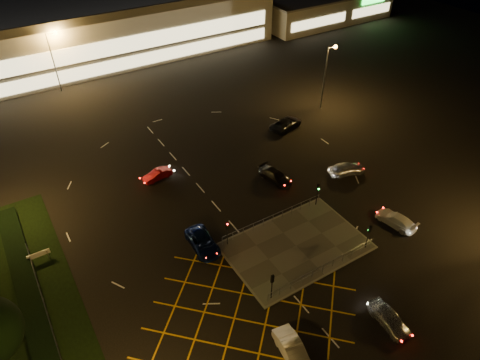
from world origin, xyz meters
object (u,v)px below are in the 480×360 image
car_far_dkgrey (275,176)px  signal_ne (318,190)px  car_circ_red (157,175)px  signal_sw (272,282)px  car_east_grey (286,124)px  signal_se (369,232)px  car_right_silver (346,169)px  car_queue_white (293,351)px  car_left_blue (203,242)px  car_approach_white (396,220)px  signal_nw (227,229)px  car_near_silver (390,319)px

car_far_dkgrey → signal_ne: bearing=-90.4°
car_circ_red → signal_ne: bearing=37.0°
signal_sw → signal_ne: size_ratio=1.00×
car_circ_red → car_east_grey: bearing=87.3°
signal_se → car_right_silver: (7.24, 10.74, -1.58)m
car_queue_white → car_far_dkgrey: size_ratio=0.99×
car_queue_white → car_left_blue: car_queue_white is taller
car_queue_white → car_east_grey: car_queue_white is taller
car_queue_white → car_approach_white: 20.28m
signal_nw → car_east_grey: bearing=39.3°
car_queue_white → car_circ_red: size_ratio=1.26×
signal_ne → car_east_grey: 17.56m
car_queue_white → car_approach_white: (19.22, 6.49, -0.09)m
car_right_silver → car_east_grey: bearing=14.6°
car_circ_red → car_near_silver: bearing=10.1°
car_queue_white → car_far_dkgrey: (12.52, 20.06, -0.08)m
signal_nw → signal_sw: bearing=-90.0°
car_right_silver → car_approach_white: (-1.81, -9.88, -0.11)m
car_left_blue → signal_nw: bearing=-21.0°
signal_se → car_right_silver: bearing=-124.0°
signal_sw → car_right_silver: signal_sw is taller
car_queue_white → car_right_silver: 26.65m
signal_nw → car_left_blue: 3.05m
signal_se → car_approach_white: bearing=-171.0°
car_queue_white → car_right_silver: car_right_silver is taller
signal_se → car_near_silver: size_ratio=0.73×
signal_ne → car_near_silver: 16.39m
car_approach_white → car_queue_white: bearing=9.9°
car_queue_white → car_approach_white: car_queue_white is taller
car_far_dkgrey → car_approach_white: size_ratio=1.01×
signal_sw → car_queue_white: bearing=72.4°
signal_nw → car_far_dkgrey: signal_nw is taller
signal_sw → car_circ_red: (-1.71, 22.47, -1.76)m
car_far_dkgrey → car_circ_red: bearing=135.5°
car_far_dkgrey → car_circ_red: car_far_dkgrey is taller
car_left_blue → car_circ_red: bearing=90.8°
signal_sw → car_left_blue: (-2.33, 9.05, -1.65)m
signal_se → car_circ_red: size_ratio=0.85×
signal_nw → car_east_grey: (19.39, 15.85, -1.62)m
car_left_blue → car_circ_red: 13.44m
car_left_blue → car_near_silver: bearing=-56.7°
car_near_silver → car_far_dkgrey: 22.31m
car_left_blue → car_approach_white: bearing=-19.0°
signal_nw → car_east_grey: 25.10m
car_near_silver → car_far_dkgrey: size_ratio=0.92×
car_circ_red → car_east_grey: size_ratio=0.69×
signal_ne → car_far_dkgrey: signal_ne is taller
car_queue_white → signal_se: bearing=30.2°
car_east_grey → car_right_silver: bearing=165.2°
car_left_blue → car_east_grey: (21.73, 14.79, 0.04)m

